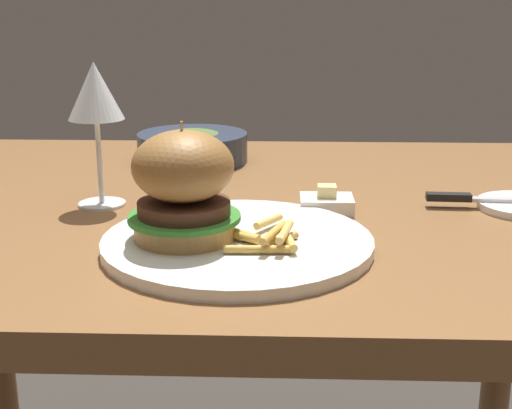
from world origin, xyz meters
TOP-DOWN VIEW (x-y plane):
  - dining_table at (0.00, 0.00)m, footprint 1.16×0.84m
  - main_plate at (0.02, -0.20)m, footprint 0.31×0.31m
  - burger_sandwich at (-0.04, -0.21)m, footprint 0.13×0.13m
  - fries_pile at (0.05, -0.23)m, footprint 0.10×0.12m
  - wine_glass at (-0.18, -0.04)m, footprint 0.07×0.07m
  - table_knife at (0.35, -0.03)m, footprint 0.20×0.03m
  - butter_dish at (0.13, -0.05)m, footprint 0.07×0.06m
  - soup_bowl at (-0.08, 0.24)m, footprint 0.19×0.19m

SIDE VIEW (x-z plane):
  - dining_table at x=0.00m, z-range 0.27..1.01m
  - main_plate at x=0.02m, z-range 0.74..0.75m
  - butter_dish at x=0.13m, z-range 0.73..0.77m
  - table_knife at x=0.35m, z-range 0.75..0.76m
  - fries_pile at x=0.05m, z-range 0.75..0.77m
  - soup_bowl at x=-0.08m, z-range 0.74..0.80m
  - burger_sandwich at x=-0.04m, z-range 0.75..0.88m
  - wine_glass at x=-0.18m, z-range 0.79..0.99m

